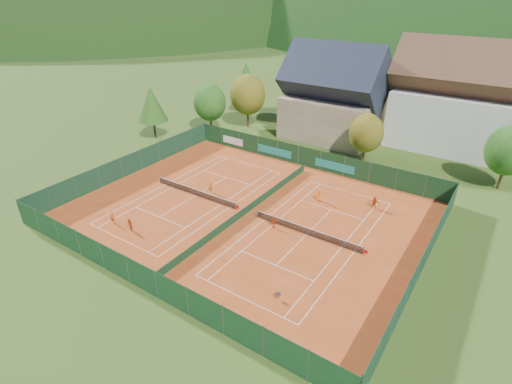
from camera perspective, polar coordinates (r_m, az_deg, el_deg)
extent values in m
plane|color=#314C17|center=(47.53, -1.35, -3.09)|extent=(600.00, 600.00, 0.00)
cube|color=#A63F18|center=(47.52, -1.35, -3.07)|extent=(40.00, 32.00, 0.01)
cube|color=white|center=(60.23, -1.06, 4.01)|extent=(10.97, 0.06, 0.00)
cube|color=white|center=(45.33, -18.64, -6.42)|extent=(10.97, 0.06, 0.00)
cube|color=white|center=(55.47, -12.81, 1.05)|extent=(0.06, 23.77, 0.00)
cube|color=white|center=(48.82, -3.77, -2.20)|extent=(0.06, 23.77, 0.00)
cube|color=white|center=(54.57, -11.81, 0.69)|extent=(0.06, 23.77, 0.00)
cube|color=white|center=(49.56, -5.03, -1.75)|extent=(0.06, 23.77, 0.00)
cube|color=white|center=(56.25, -4.26, 2.11)|extent=(8.23, 0.06, 0.00)
cube|color=white|center=(48.14, -13.64, -3.49)|extent=(8.23, 0.06, 0.00)
cube|color=white|center=(51.96, -8.58, -0.47)|extent=(0.06, 12.80, 0.00)
cube|color=white|center=(53.58, 13.12, 0.00)|extent=(10.97, 0.06, 0.00)
cube|color=white|center=(36.03, -1.86, -14.92)|extent=(10.97, 0.06, 0.00)
cube|color=white|center=(46.31, 1.20, -3.96)|extent=(0.06, 23.77, 0.00)
cube|color=white|center=(42.45, 13.86, -8.24)|extent=(0.06, 23.77, 0.00)
cube|color=white|center=(45.71, 2.65, -4.46)|extent=(0.06, 23.77, 0.00)
cube|color=white|center=(42.79, 12.15, -7.68)|extent=(0.06, 23.77, 0.00)
cube|color=white|center=(49.07, 10.69, -2.50)|extent=(8.23, 0.06, 0.00)
cube|color=white|center=(39.51, 2.86, -10.41)|extent=(8.23, 0.06, 0.00)
cube|color=white|center=(44.08, 7.23, -6.04)|extent=(0.06, 12.80, 0.00)
cylinder|color=#59595B|center=(55.87, -13.52, 1.74)|extent=(0.10, 0.10, 1.02)
cylinder|color=#59595B|center=(48.08, -2.92, -2.00)|extent=(0.10, 0.10, 1.02)
cube|color=black|center=(51.75, -8.61, -0.04)|extent=(12.80, 0.02, 0.86)
cube|color=white|center=(51.55, -8.65, 0.38)|extent=(12.80, 0.04, 0.06)
cube|color=red|center=(47.98, -2.67, -2.14)|extent=(0.40, 0.04, 0.40)
cylinder|color=#59595B|center=(46.48, 0.26, -3.10)|extent=(0.10, 0.10, 1.02)
cylinder|color=#59595B|center=(41.95, 15.10, -8.06)|extent=(0.10, 0.10, 1.02)
cube|color=black|center=(43.83, 7.26, -5.56)|extent=(12.80, 0.02, 0.86)
cube|color=white|center=(43.60, 7.30, -5.09)|extent=(12.80, 0.04, 0.06)
cube|color=red|center=(41.93, 15.41, -8.23)|extent=(0.40, 0.04, 0.40)
cube|color=#12341D|center=(47.26, -1.36, -2.55)|extent=(0.03, 28.80, 1.00)
cube|color=#13361A|center=(59.17, 7.63, 4.87)|extent=(40.00, 0.04, 3.00)
cube|color=teal|center=(61.88, 2.62, 5.86)|extent=(6.00, 0.03, 1.20)
cube|color=teal|center=(57.76, 11.11, 3.66)|extent=(6.00, 0.03, 1.20)
cube|color=silver|center=(66.09, -3.34, 7.32)|extent=(4.00, 0.03, 1.20)
cube|color=#153A1D|center=(37.20, -16.03, -11.58)|extent=(40.00, 0.04, 3.00)
cube|color=#143822|center=(59.44, -17.37, 3.90)|extent=(0.04, 32.00, 3.00)
cube|color=#133521|center=(40.51, 22.76, -9.21)|extent=(0.04, 32.00, 3.00)
cube|color=#B21414|center=(37.50, 21.12, -12.78)|extent=(0.03, 3.00, 1.20)
cube|color=#B21414|center=(45.70, 24.37, -5.51)|extent=(0.03, 3.00, 1.20)
cube|color=tan|center=(71.66, 10.77, 10.49)|extent=(15.00, 12.00, 7.00)
cube|color=#1E2333|center=(70.02, 11.25, 15.55)|extent=(16.20, 12.00, 12.00)
cube|color=silver|center=(72.35, 26.84, 8.96)|extent=(20.00, 11.00, 9.00)
cube|color=brown|center=(70.68, 28.13, 14.47)|extent=(21.60, 11.00, 11.00)
cylinder|color=#4E321B|center=(73.75, -6.46, 9.59)|extent=(0.36, 0.36, 2.80)
ellipsoid|color=#265C1A|center=(72.60, -6.63, 12.58)|extent=(5.72, 5.72, 6.58)
cylinder|color=#4B311B|center=(75.86, -1.16, 10.43)|extent=(0.36, 0.36, 3.15)
ellipsoid|color=olive|center=(74.62, -1.19, 13.72)|extent=(6.44, 6.44, 7.40)
cylinder|color=#4C341B|center=(85.40, -1.39, 12.57)|extent=(0.36, 0.36, 3.50)
cone|color=#245819|center=(84.20, -1.43, 15.85)|extent=(5.60, 5.60, 6.50)
cylinder|color=#4B2E1B|center=(62.38, 15.07, 5.10)|extent=(0.36, 0.36, 2.45)
ellipsoid|color=olive|center=(61.16, 15.47, 8.11)|extent=(5.01, 5.01, 5.76)
cylinder|color=#462A19|center=(61.61, 31.52, 1.62)|extent=(0.36, 0.36, 2.80)
ellipsoid|color=#235518|center=(60.22, 32.46, 5.02)|extent=(5.72, 5.72, 6.58)
cylinder|color=#462A19|center=(72.32, -14.27, 8.67)|extent=(0.36, 0.36, 3.15)
cone|color=#285518|center=(71.02, -14.71, 12.08)|extent=(5.04, 5.04, 5.85)
ellipsoid|color=black|center=(340.02, 31.81, 12.67)|extent=(440.00, 440.00, 242.00)
ellipsoid|color=black|center=(316.67, -17.99, 15.81)|extent=(340.00, 340.00, 204.00)
cylinder|color=slate|center=(35.65, 2.82, -14.67)|extent=(0.02, 0.02, 0.80)
cylinder|color=slate|center=(35.54, 3.24, -14.84)|extent=(0.02, 0.02, 0.80)
cylinder|color=slate|center=(35.84, 3.08, -14.39)|extent=(0.02, 0.02, 0.80)
cylinder|color=slate|center=(35.73, 3.50, -14.57)|extent=(0.02, 0.02, 0.80)
cube|color=slate|center=(35.59, 3.17, -14.44)|extent=(0.34, 0.34, 0.30)
ellipsoid|color=#CCD833|center=(35.57, 3.17, -14.40)|extent=(0.28, 0.28, 0.16)
sphere|color=#CCD833|center=(48.60, -11.42, -2.87)|extent=(0.07, 0.07, 0.07)
sphere|color=#CCD833|center=(37.40, -4.73, -13.05)|extent=(0.07, 0.07, 0.07)
sphere|color=#CCD833|center=(48.11, 1.52, -2.60)|extent=(0.07, 0.07, 0.07)
imported|color=#DE4C13|center=(48.28, -19.85, -3.38)|extent=(0.63, 0.55, 1.45)
imported|color=#CA4811|center=(46.04, -17.60, -4.53)|extent=(0.94, 0.86, 1.56)
imported|color=orange|center=(52.13, -6.39, 0.74)|extent=(1.17, 1.01, 1.57)
imported|color=#CF4212|center=(44.57, 2.58, -4.35)|extent=(0.89, 0.60, 1.40)
imported|color=orange|center=(50.44, 9.03, -0.49)|extent=(0.87, 0.75, 1.50)
imported|color=#D64D13|center=(50.34, 16.55, -1.42)|extent=(1.49, 0.82, 1.54)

